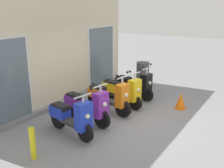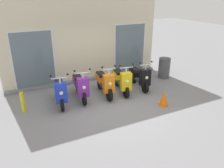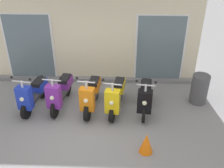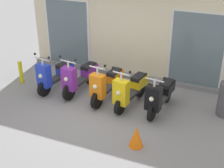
{
  "view_description": "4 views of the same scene",
  "coord_description": "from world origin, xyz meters",
  "px_view_note": "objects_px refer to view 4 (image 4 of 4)",
  "views": [
    {
      "loc": [
        -5.96,
        -3.25,
        3.07
      ],
      "look_at": [
        0.25,
        0.76,
        0.83
      ],
      "focal_mm": 42.08,
      "sensor_mm": 36.0,
      "label": 1
    },
    {
      "loc": [
        -3.08,
        -6.21,
        3.62
      ],
      "look_at": [
        0.17,
        0.36,
        0.55
      ],
      "focal_mm": 35.73,
      "sensor_mm": 36.0,
      "label": 2
    },
    {
      "loc": [
        0.87,
        -5.51,
        4.48
      ],
      "look_at": [
        0.64,
        0.74,
        0.84
      ],
      "focal_mm": 42.33,
      "sensor_mm": 36.0,
      "label": 3
    },
    {
      "loc": [
        3.21,
        -6.38,
        4.39
      ],
      "look_at": [
        0.37,
        0.35,
        0.73
      ],
      "focal_mm": 50.83,
      "sensor_mm": 36.0,
      "label": 4
    }
  ],
  "objects_px": {
    "scooter_orange": "(107,84)",
    "curb_bollard": "(21,72)",
    "scooter_purple": "(80,77)",
    "scooter_black": "(160,95)",
    "scooter_blue": "(55,75)",
    "scooter_yellow": "(130,90)",
    "traffic_cone": "(136,136)"
  },
  "relations": [
    {
      "from": "scooter_orange",
      "to": "curb_bollard",
      "type": "relative_size",
      "value": 2.27
    },
    {
      "from": "scooter_purple",
      "to": "curb_bollard",
      "type": "relative_size",
      "value": 2.34
    },
    {
      "from": "scooter_black",
      "to": "scooter_blue",
      "type": "bearing_deg",
      "value": 179.68
    },
    {
      "from": "scooter_blue",
      "to": "scooter_orange",
      "type": "distance_m",
      "value": 1.66
    },
    {
      "from": "scooter_yellow",
      "to": "curb_bollard",
      "type": "bearing_deg",
      "value": 179.84
    },
    {
      "from": "scooter_blue",
      "to": "scooter_yellow",
      "type": "height_order",
      "value": "scooter_yellow"
    },
    {
      "from": "scooter_orange",
      "to": "traffic_cone",
      "type": "bearing_deg",
      "value": -49.16
    },
    {
      "from": "scooter_purple",
      "to": "traffic_cone",
      "type": "distance_m",
      "value": 2.95
    },
    {
      "from": "scooter_black",
      "to": "traffic_cone",
      "type": "height_order",
      "value": "scooter_black"
    },
    {
      "from": "scooter_orange",
      "to": "traffic_cone",
      "type": "xyz_separation_m",
      "value": [
        1.44,
        -1.66,
        -0.22
      ]
    },
    {
      "from": "scooter_purple",
      "to": "scooter_orange",
      "type": "xyz_separation_m",
      "value": [
        0.9,
        -0.11,
        -0.02
      ]
    },
    {
      "from": "scooter_yellow",
      "to": "scooter_purple",
      "type": "bearing_deg",
      "value": 174.78
    },
    {
      "from": "scooter_blue",
      "to": "traffic_cone",
      "type": "distance_m",
      "value": 3.52
    },
    {
      "from": "curb_bollard",
      "to": "scooter_purple",
      "type": "bearing_deg",
      "value": 3.93
    },
    {
      "from": "curb_bollard",
      "to": "traffic_cone",
      "type": "relative_size",
      "value": 1.35
    },
    {
      "from": "scooter_blue",
      "to": "scooter_yellow",
      "type": "relative_size",
      "value": 0.97
    },
    {
      "from": "traffic_cone",
      "to": "scooter_black",
      "type": "bearing_deg",
      "value": 87.25
    },
    {
      "from": "scooter_orange",
      "to": "scooter_yellow",
      "type": "distance_m",
      "value": 0.7
    },
    {
      "from": "scooter_blue",
      "to": "scooter_black",
      "type": "distance_m",
      "value": 3.18
    },
    {
      "from": "scooter_black",
      "to": "curb_bollard",
      "type": "height_order",
      "value": "scooter_black"
    },
    {
      "from": "scooter_blue",
      "to": "scooter_black",
      "type": "bearing_deg",
      "value": -0.32
    },
    {
      "from": "scooter_blue",
      "to": "curb_bollard",
      "type": "relative_size",
      "value": 2.15
    },
    {
      "from": "scooter_yellow",
      "to": "traffic_cone",
      "type": "relative_size",
      "value": 2.98
    },
    {
      "from": "curb_bollard",
      "to": "scooter_blue",
      "type": "bearing_deg",
      "value": 0.83
    },
    {
      "from": "scooter_purple",
      "to": "scooter_yellow",
      "type": "relative_size",
      "value": 1.06
    },
    {
      "from": "scooter_blue",
      "to": "scooter_purple",
      "type": "xyz_separation_m",
      "value": [
        0.76,
        0.12,
        0.02
      ]
    },
    {
      "from": "scooter_orange",
      "to": "traffic_cone",
      "type": "distance_m",
      "value": 2.21
    },
    {
      "from": "scooter_blue",
      "to": "scooter_yellow",
      "type": "xyz_separation_m",
      "value": [
        2.36,
        -0.03,
        0.0
      ]
    },
    {
      "from": "scooter_black",
      "to": "traffic_cone",
      "type": "relative_size",
      "value": 2.95
    },
    {
      "from": "scooter_blue",
      "to": "scooter_purple",
      "type": "height_order",
      "value": "scooter_purple"
    },
    {
      "from": "scooter_orange",
      "to": "scooter_purple",
      "type": "bearing_deg",
      "value": 172.83
    },
    {
      "from": "scooter_black",
      "to": "curb_bollard",
      "type": "xyz_separation_m",
      "value": [
        -4.4,
        0.0,
        -0.13
      ]
    }
  ]
}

